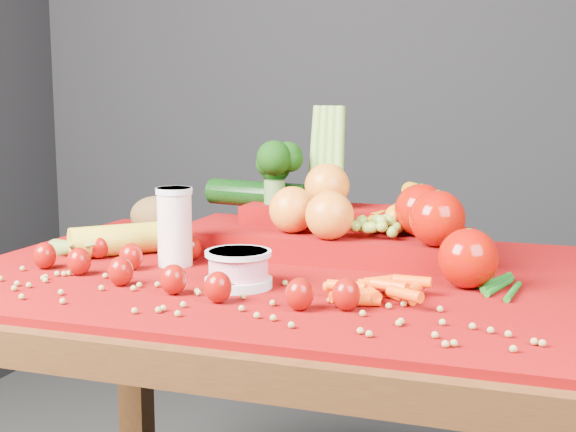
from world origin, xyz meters
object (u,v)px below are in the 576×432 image
(table, at_px, (284,333))
(yogurt_bowl, at_px, (238,268))
(milk_glass, at_px, (175,224))
(produce_mound, at_px, (340,221))

(table, relative_size, yogurt_bowl, 10.71)
(milk_glass, height_order, produce_mound, produce_mound)
(yogurt_bowl, xyz_separation_m, produce_mound, (0.08, 0.27, 0.03))
(table, bearing_deg, produce_mound, 69.24)
(milk_glass, xyz_separation_m, yogurt_bowl, (0.16, -0.10, -0.04))
(table, distance_m, produce_mound, 0.23)
(milk_glass, bearing_deg, table, 7.40)
(table, relative_size, produce_mound, 1.84)
(milk_glass, relative_size, yogurt_bowl, 1.29)
(yogurt_bowl, bearing_deg, milk_glass, 146.98)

